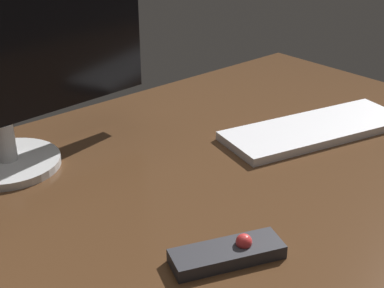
# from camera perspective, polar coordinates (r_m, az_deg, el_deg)

# --- Properties ---
(desk) EXTENTS (1.40, 0.84, 0.02)m
(desk) POSITION_cam_1_polar(r_m,az_deg,el_deg) (0.99, 0.68, -3.81)
(desk) COLOR #4C301C
(desk) RESTS_ON ground
(keyboard) EXTENTS (0.42, 0.23, 0.02)m
(keyboard) POSITION_cam_1_polar(r_m,az_deg,el_deg) (1.18, 12.67, 1.52)
(keyboard) COLOR white
(keyboard) RESTS_ON desk
(media_remote) EXTENTS (0.17, 0.11, 0.04)m
(media_remote) POSITION_cam_1_polar(r_m,az_deg,el_deg) (0.78, 3.77, -11.17)
(media_remote) COLOR #2D2D33
(media_remote) RESTS_ON desk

